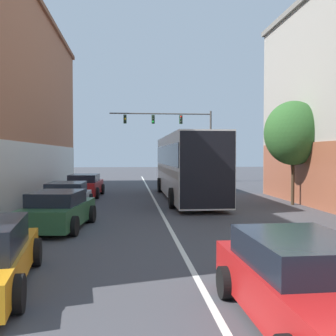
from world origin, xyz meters
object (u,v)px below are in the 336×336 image
at_px(parked_car_left_distant, 67,196).
at_px(parked_car_left_far, 59,210).
at_px(bus, 186,164).
at_px(traffic_signal_gantry, 177,129).
at_px(hatchback_foreground, 306,285).
at_px(street_tree_far, 293,133).
at_px(parked_car_left_mid, 85,186).

bearing_deg(parked_car_left_distant, parked_car_left_far, -173.43).
bearing_deg(bus, traffic_signal_gantry, -4.57).
xyz_separation_m(parked_car_left_far, traffic_signal_gantry, (6.87, 22.31, 4.36)).
xyz_separation_m(bus, parked_car_left_distant, (-6.27, -3.65, -1.45)).
height_order(hatchback_foreground, traffic_signal_gantry, traffic_signal_gantry).
distance_m(parked_car_left_distant, street_tree_far, 11.76).
height_order(bus, traffic_signal_gantry, traffic_signal_gantry).
height_order(hatchback_foreground, parked_car_left_distant, hatchback_foreground).
distance_m(parked_car_left_mid, street_tree_far, 12.63).
relative_size(bus, parked_car_left_far, 3.01).
xyz_separation_m(bus, street_tree_far, (5.07, -3.27, 1.64)).
bearing_deg(parked_car_left_mid, parked_car_left_far, -175.81).
bearing_deg(street_tree_far, parked_car_left_far, -153.04).
distance_m(hatchback_foreground, street_tree_far, 15.30).
distance_m(parked_car_left_distant, traffic_signal_gantry, 19.21).
xyz_separation_m(parked_car_left_mid, street_tree_far, (11.14, -5.14, 3.02)).
distance_m(hatchback_foreground, parked_car_left_far, 9.79).
bearing_deg(parked_car_left_distant, traffic_signal_gantry, -22.22).
bearing_deg(bus, hatchback_foreground, 177.90).
relative_size(parked_car_left_far, street_tree_far, 0.80).
relative_size(bus, traffic_signal_gantry, 1.36).
height_order(parked_car_left_distant, street_tree_far, street_tree_far).
height_order(bus, parked_car_left_distant, bus).
bearing_deg(bus, parked_car_left_far, 146.79).
bearing_deg(parked_car_left_far, hatchback_foreground, -141.34).
distance_m(hatchback_foreground, parked_car_left_distant, 14.60).
xyz_separation_m(bus, hatchback_foreground, (-0.65, -17.13, -1.41)).
bearing_deg(bus, street_tree_far, -122.70).
xyz_separation_m(hatchback_foreground, street_tree_far, (5.73, 13.86, 3.05)).
bearing_deg(parked_car_left_far, parked_car_left_mid, 8.77).
relative_size(hatchback_foreground, parked_car_left_far, 1.03).
relative_size(parked_car_left_far, traffic_signal_gantry, 0.45).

